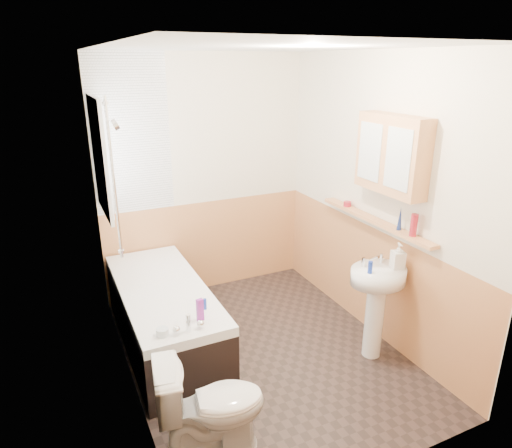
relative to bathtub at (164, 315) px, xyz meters
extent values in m
plane|color=black|center=(0.73, -0.50, -0.30)|extent=(2.80, 2.80, 0.00)
plane|color=white|center=(0.73, -0.50, 2.20)|extent=(2.80, 2.80, 0.00)
cube|color=beige|center=(0.73, 0.91, 0.95)|extent=(2.20, 0.02, 2.50)
cube|color=beige|center=(0.73, -1.91, 0.95)|extent=(2.20, 0.02, 2.50)
cube|color=beige|center=(-0.38, -0.50, 0.95)|extent=(0.02, 2.80, 2.50)
cube|color=beige|center=(1.84, -0.50, 0.95)|extent=(0.02, 2.80, 2.50)
cube|color=tan|center=(1.82, -0.50, 0.20)|extent=(0.01, 2.80, 1.00)
cube|color=tan|center=(0.73, -1.89, 0.20)|extent=(2.20, 0.01, 1.00)
cube|color=tan|center=(0.73, 0.89, 0.20)|extent=(2.20, 0.01, 1.00)
cube|color=white|center=(-0.36, -0.50, 0.95)|extent=(0.01, 2.80, 2.50)
cube|color=white|center=(0.01, 0.89, 1.45)|extent=(0.75, 0.01, 1.50)
cube|color=white|center=(-0.34, 0.45, 1.35)|extent=(0.03, 0.79, 0.99)
cube|color=white|center=(-0.32, 0.45, 1.35)|extent=(0.01, 0.70, 0.90)
cube|color=white|center=(-0.32, 0.45, 1.35)|extent=(0.01, 0.04, 0.90)
cube|color=black|center=(0.00, 0.00, -0.05)|extent=(0.70, 1.73, 0.49)
cube|color=white|center=(0.00, 0.00, 0.23)|extent=(0.70, 1.73, 0.08)
cube|color=white|center=(0.00, 0.00, 0.22)|extent=(0.56, 1.59, 0.04)
cylinder|color=silver|center=(0.00, -0.76, 0.34)|extent=(0.04, 0.04, 0.14)
sphere|color=silver|center=(-0.09, -0.76, 0.31)|extent=(0.06, 0.06, 0.06)
sphere|color=silver|center=(0.09, -0.76, 0.31)|extent=(0.06, 0.06, 0.06)
cylinder|color=silver|center=(-0.32, -0.10, 1.27)|extent=(0.02, 0.02, 1.23)
cylinder|color=silver|center=(-0.32, -0.10, 0.70)|extent=(0.05, 0.05, 0.02)
cylinder|color=silver|center=(-0.32, -0.10, 1.83)|extent=(0.05, 0.05, 0.02)
cylinder|color=silver|center=(-0.27, -0.10, 1.68)|extent=(0.07, 0.08, 0.09)
imported|color=white|center=(-0.03, -1.30, 0.04)|extent=(0.75, 0.50, 0.68)
cylinder|color=white|center=(1.57, -0.91, 0.03)|extent=(0.16, 0.16, 0.66)
ellipsoid|color=white|center=(1.57, -0.91, 0.46)|extent=(0.48, 0.39, 0.13)
cylinder|color=silver|center=(1.48, -0.82, 0.56)|extent=(0.03, 0.03, 0.08)
cylinder|color=silver|center=(1.66, -0.82, 0.56)|extent=(0.03, 0.03, 0.08)
cylinder|color=silver|center=(1.57, -0.84, 0.58)|extent=(0.02, 0.11, 0.09)
cube|color=tan|center=(1.77, -0.57, 0.80)|extent=(0.10, 1.40, 0.03)
cube|color=tan|center=(1.75, -0.73, 1.41)|extent=(0.17, 0.69, 0.62)
cube|color=silver|center=(1.66, -0.90, 1.41)|extent=(0.01, 0.27, 0.47)
cube|color=silver|center=(1.66, -0.57, 1.41)|extent=(0.01, 0.27, 0.47)
cylinder|color=maroon|center=(1.77, -1.03, 0.90)|extent=(0.06, 0.06, 0.18)
cone|color=navy|center=(1.77, -0.88, 0.91)|extent=(0.05, 0.05, 0.20)
cylinder|color=maroon|center=(1.77, -0.17, 0.84)|extent=(0.09, 0.09, 0.05)
imported|color=silver|center=(1.71, -0.97, 0.57)|extent=(0.16, 0.23, 0.10)
cylinder|color=#19339E|center=(1.45, -0.95, 0.57)|extent=(0.04, 0.04, 0.10)
cube|color=purple|center=(0.12, -0.66, 0.36)|extent=(0.05, 0.04, 0.18)
cylinder|color=silver|center=(-0.18, -0.73, 0.30)|extent=(0.09, 0.09, 0.05)
cylinder|color=#19339E|center=(0.21, -0.51, 0.32)|extent=(0.04, 0.04, 0.09)
camera|label=1|loc=(-0.77, -3.53, 2.11)|focal=32.00mm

